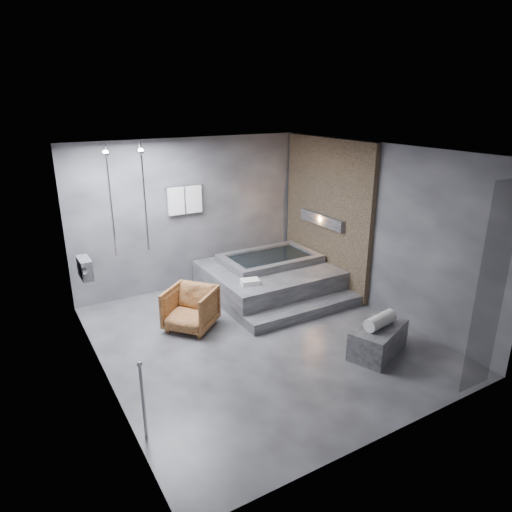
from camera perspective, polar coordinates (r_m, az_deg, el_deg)
room at (r=6.77m, az=2.38°, el=4.37°), size 5.00×5.04×2.82m
tub_deck at (r=8.55m, az=1.57°, el=-2.88°), size 2.20×2.00×0.50m
tub_step at (r=7.72m, az=6.22°, el=-6.82°), size 2.20×0.36×0.18m
concrete_bench at (r=6.81m, az=15.00°, el=-10.04°), size 1.06×0.83×0.42m
driftwood_chair at (r=7.27m, az=-8.19°, el=-6.51°), size 1.02×1.02×0.67m
rolled_towel at (r=6.66m, az=15.27°, el=-7.79°), size 0.56×0.28×0.19m
deck_towel at (r=7.66m, az=-0.75°, el=-3.24°), size 0.35×0.29×0.08m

